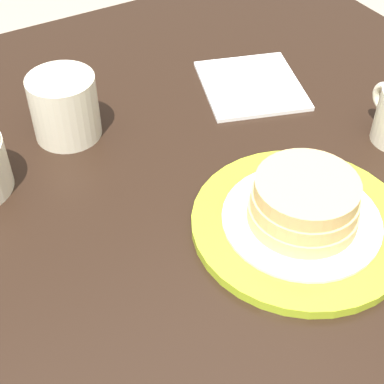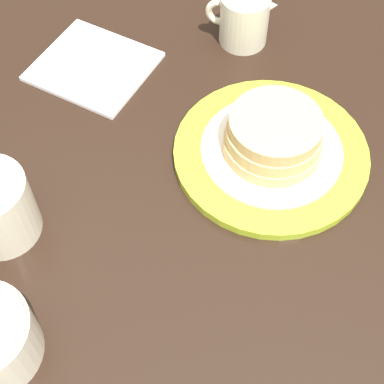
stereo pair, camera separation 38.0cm
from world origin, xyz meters
The scene contains 4 objects.
dining_table centered at (0.00, 0.00, 0.64)m, with size 1.12×0.93×0.78m.
pancake_plate centered at (-0.04, -0.03, 0.80)m, with size 0.24×0.24×0.07m.
coffee_mug centered at (0.25, 0.13, 0.82)m, with size 0.12×0.09×0.08m.
napkin centered at (0.22, -0.14, 0.78)m, with size 0.19×0.18×0.01m.
Camera 1 is at (-0.36, 0.29, 1.25)m, focal length 55.00 mm.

